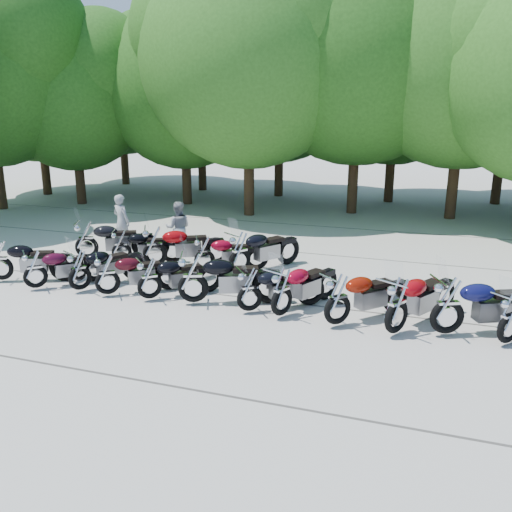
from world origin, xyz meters
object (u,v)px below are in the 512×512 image
(motorcycle_14, at_px, (121,245))
(motorcycle_16, at_px, (204,252))
(motorcycle_3, at_px, (107,273))
(motorcycle_11, at_px, (510,317))
(motorcycle_4, at_px, (149,277))
(motorcycle_5, at_px, (193,276))
(motorcycle_10, at_px, (448,304))
(rider_0, at_px, (122,221))
(motorcycle_9, at_px, (397,304))
(motorcycle_6, at_px, (250,288))
(motorcycle_13, at_px, (86,239))
(motorcycle_7, at_px, (282,290))
(motorcycle_15, at_px, (155,245))
(motorcycle_17, at_px, (240,251))
(motorcycle_0, at_px, (0,259))
(motorcycle_2, at_px, (79,269))
(rider_1, at_px, (178,228))
(motorcycle_1, at_px, (35,268))
(motorcycle_8, at_px, (338,298))

(motorcycle_14, relative_size, motorcycle_16, 1.00)
(motorcycle_3, distance_m, motorcycle_11, 9.12)
(motorcycle_4, xyz_separation_m, motorcycle_5, (1.13, 0.07, 0.11))
(motorcycle_10, relative_size, rider_0, 1.42)
(motorcycle_9, distance_m, motorcycle_14, 8.64)
(motorcycle_6, height_order, motorcycle_13, motorcycle_13)
(motorcycle_7, bearing_deg, motorcycle_10, -153.07)
(motorcycle_3, bearing_deg, motorcycle_15, -36.35)
(motorcycle_17, height_order, rider_0, rider_0)
(motorcycle_13, xyz_separation_m, motorcycle_14, (1.20, 0.02, -0.10))
(motorcycle_7, bearing_deg, motorcycle_0, 25.13)
(motorcycle_4, bearing_deg, motorcycle_17, -71.89)
(motorcycle_6, relative_size, rider_0, 1.19)
(motorcycle_2, bearing_deg, motorcycle_0, 28.25)
(motorcycle_0, xyz_separation_m, rider_1, (3.23, 4.12, 0.19))
(motorcycle_1, height_order, motorcycle_6, motorcycle_6)
(motorcycle_0, xyz_separation_m, rider_0, (1.15, 4.15, 0.25))
(motorcycle_1, xyz_separation_m, rider_0, (-0.16, 4.38, 0.31))
(motorcycle_10, bearing_deg, motorcycle_3, 65.44)
(motorcycle_3, distance_m, motorcycle_7, 4.47)
(motorcycle_1, xyz_separation_m, motorcycle_9, (9.01, 0.01, 0.11))
(motorcycle_13, bearing_deg, rider_0, -31.85)
(motorcycle_1, height_order, motorcycle_16, motorcycle_1)
(motorcycle_14, bearing_deg, motorcycle_6, -140.36)
(motorcycle_0, height_order, rider_1, rider_1)
(motorcycle_10, bearing_deg, motorcycle_2, 64.89)
(motorcycle_1, height_order, motorcycle_8, motorcycle_8)
(motorcycle_5, bearing_deg, motorcycle_7, -115.08)
(motorcycle_5, xyz_separation_m, motorcycle_7, (2.21, -0.11, -0.06))
(motorcycle_2, xyz_separation_m, motorcycle_7, (5.33, -0.04, 0.03))
(motorcycle_6, relative_size, motorcycle_10, 0.84)
(rider_0, bearing_deg, motorcycle_5, 153.06)
(motorcycle_1, relative_size, motorcycle_16, 1.00)
(motorcycle_1, height_order, motorcycle_17, motorcycle_17)
(motorcycle_10, bearing_deg, rider_0, 42.61)
(motorcycle_4, xyz_separation_m, motorcycle_17, (1.39, 2.58, 0.10))
(motorcycle_7, distance_m, motorcycle_16, 3.97)
(motorcycle_3, relative_size, motorcycle_9, 0.86)
(rider_1, bearing_deg, motorcycle_7, 118.20)
(motorcycle_1, xyz_separation_m, motorcycle_8, (7.78, 0.08, 0.07))
(motorcycle_2, xyz_separation_m, motorcycle_16, (2.32, 2.55, -0.03))
(motorcycle_0, height_order, rider_0, rider_0)
(motorcycle_5, xyz_separation_m, motorcycle_6, (1.44, -0.07, -0.11))
(motorcycle_17, distance_m, rider_0, 4.98)
(motorcycle_15, relative_size, rider_0, 1.37)
(motorcycle_4, distance_m, motorcycle_7, 3.33)
(motorcycle_5, bearing_deg, rider_0, 25.25)
(motorcycle_15, bearing_deg, motorcycle_11, -134.03)
(motorcycle_5, height_order, motorcycle_10, motorcycle_10)
(motorcycle_4, height_order, motorcycle_11, motorcycle_11)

